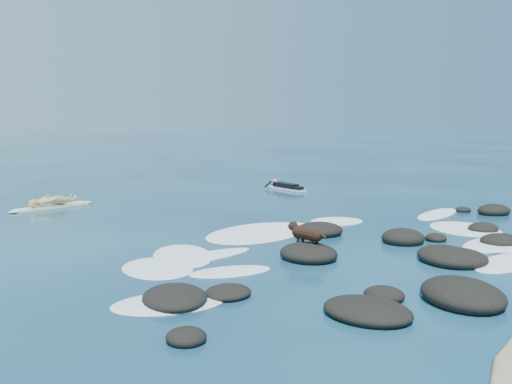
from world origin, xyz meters
TOP-DOWN VIEW (x-y plane):
  - ground at (0.00, 0.00)m, footprint 160.00×160.00m
  - reef_rocks at (-0.11, -2.33)m, footprint 14.45×7.74m
  - breaking_foam at (-0.23, -0.08)m, footprint 13.98×8.12m
  - standing_surfer_rig at (-5.60, 9.74)m, footprint 3.16×1.23m
  - paddling_surfer_rig at (4.35, 9.32)m, footprint 1.07×2.40m
  - dog at (-1.91, -0.54)m, footprint 0.47×1.28m

SIDE VIEW (x-z plane):
  - ground at x=0.00m, z-range 0.00..0.00m
  - breaking_foam at x=-0.23m, z-range -0.05..0.07m
  - reef_rocks at x=-0.11m, z-range -0.16..0.38m
  - paddling_surfer_rig at x=4.35m, z-range -0.07..0.35m
  - dog at x=-1.91m, z-range 0.13..0.95m
  - standing_surfer_rig at x=-5.60m, z-range -0.19..1.63m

